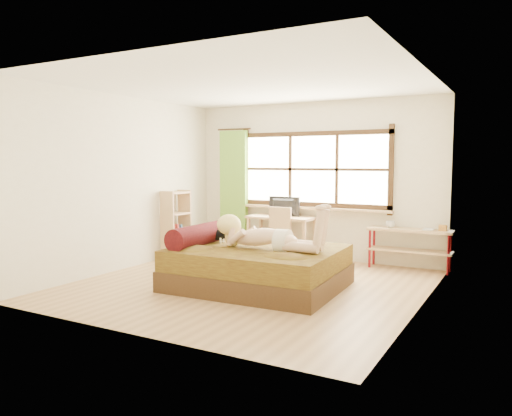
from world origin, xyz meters
The scene contains 18 objects.
floor centered at (0.00, 0.00, 0.00)m, with size 4.50×4.50×0.00m, color #9E754C.
ceiling centered at (0.00, 0.00, 2.70)m, with size 4.50×4.50×0.00m, color white.
wall_back centered at (0.00, 2.25, 1.35)m, with size 4.50×4.50×0.00m, color silver.
wall_front centered at (0.00, -2.25, 1.35)m, with size 4.50×4.50×0.00m, color silver.
wall_left centered at (-2.25, 0.00, 1.35)m, with size 4.50×4.50×0.00m, color silver.
wall_right centered at (2.25, 0.00, 1.35)m, with size 4.50×4.50×0.00m, color silver.
window centered at (0.00, 2.22, 1.51)m, with size 2.80×0.16×1.46m.
curtain centered at (-1.55, 2.13, 1.15)m, with size 0.55×0.10×2.20m, color #4F7E22.
bed centered at (0.10, -0.04, 0.29)m, with size 2.22×1.81×0.82m.
woman centered at (0.31, -0.09, 0.86)m, with size 1.51×0.43×0.65m, color #D9AD8C, non-canonical shape.
kitten centered at (-0.56, 0.06, 0.67)m, with size 0.32×0.13×0.26m, color black, non-canonical shape.
desk centered at (-0.47, 1.95, 0.64)m, with size 1.19×0.57×0.73m.
monitor centered at (-0.47, 2.00, 0.90)m, with size 0.59×0.08×0.34m, color black.
chair centered at (-0.37, 1.58, 0.51)m, with size 0.42×0.42×0.92m.
pipe_shelf centered at (1.70, 2.07, 0.47)m, with size 1.29×0.34×0.73m.
cup centered at (1.39, 2.07, 0.70)m, with size 0.14×0.14×0.11m, color gray.
book centered at (1.89, 2.07, 0.65)m, with size 0.16×0.22×0.02m, color gray.
bookshelf centered at (-2.08, 1.07, 0.60)m, with size 0.29×0.51×1.18m.
Camera 1 is at (3.32, -5.80, 1.68)m, focal length 35.00 mm.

